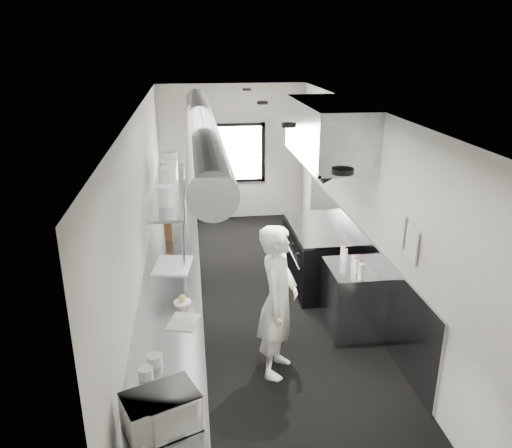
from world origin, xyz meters
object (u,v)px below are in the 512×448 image
object	(u,v)px
line_cook	(278,301)
plate_stack_c	(169,173)
plate_stack_d	(170,163)
squeeze_bottle_b	(356,267)
prep_counter	(174,303)
squeeze_bottle_d	(345,255)
deli_tub_b	(146,373)
squeeze_bottle_c	(354,262)
squeeze_bottle_e	(343,253)
pass_shelf	(169,189)
squeeze_bottle_a	(361,271)
microwave	(161,412)
plate_stack_a	(166,196)
deli_tub_a	(154,360)
knife_block	(168,230)
bottle_station	(352,299)
exhaust_hood	(328,131)
far_work_table	(178,211)
range	(318,255)
cutting_board	(173,265)
small_plate	(182,302)
plate_stack_b	(168,179)

from	to	relation	value
line_cook	plate_stack_c	bearing A→B (deg)	49.58
line_cook	plate_stack_d	distance (m)	3.48
squeeze_bottle_b	prep_counter	bearing A→B (deg)	171.15
plate_stack_c	squeeze_bottle_d	size ratio (longest dim) A/B	2.12
deli_tub_b	squeeze_bottle_c	size ratio (longest dim) A/B	0.79
squeeze_bottle_e	plate_stack_c	bearing A→B (deg)	146.24
pass_shelf	squeeze_bottle_a	size ratio (longest dim) A/B	15.19
microwave	plate_stack_a	size ratio (longest dim) A/B	1.87
deli_tub_a	knife_block	size ratio (longest dim) A/B	0.53
bottle_station	deli_tub_a	world-z (taller)	deli_tub_a
deli_tub_b	knife_block	distance (m)	3.26
plate_stack_c	pass_shelf	bearing A→B (deg)	-92.55
squeeze_bottle_c	squeeze_bottle_d	size ratio (longest dim) A/B	0.92
exhaust_hood	far_work_table	xyz separation A→B (m)	(-2.25, 2.50, -1.94)
line_cook	microwave	distance (m)	2.17
prep_counter	plate_stack_d	distance (m)	2.56
exhaust_hood	squeeze_bottle_a	bearing A→B (deg)	-89.04
plate_stack_c	range	bearing A→B (deg)	-9.86
far_work_table	squeeze_bottle_c	distance (m)	4.55
deli_tub_a	cutting_board	bearing A→B (deg)	87.02
deli_tub_b	line_cook	bearing A→B (deg)	41.03
pass_shelf	line_cook	distance (m)	2.80
deli_tub_b	small_plate	world-z (taller)	deli_tub_b
deli_tub_a	knife_block	bearing A→B (deg)	89.61
pass_shelf	knife_block	distance (m)	0.62
pass_shelf	deli_tub_a	world-z (taller)	pass_shelf
deli_tub_a	cutting_board	size ratio (longest dim) A/B	0.23
bottle_station	cutting_board	bearing A→B (deg)	171.41
line_cook	microwave	bearing A→B (deg)	170.38
microwave	plate_stack_b	bearing A→B (deg)	68.12
bottle_station	cutting_board	distance (m)	2.37
plate_stack_c	deli_tub_a	bearing A→B (deg)	-91.07
deli_tub_a	knife_block	distance (m)	3.09
squeeze_bottle_e	pass_shelf	bearing A→B (deg)	147.83
knife_block	plate_stack_c	size ratio (longest dim) A/B	0.69
knife_block	plate_stack_b	xyz separation A→B (m)	(0.03, 0.17, 0.71)
bottle_station	far_work_table	xyz separation A→B (m)	(-2.30, 3.90, 0.00)
microwave	plate_stack_b	size ratio (longest dim) A/B	1.46
squeeze_bottle_d	bottle_station	bearing A→B (deg)	-71.68
line_cook	small_plate	world-z (taller)	line_cook
exhaust_hood	plate_stack_c	bearing A→B (deg)	170.39
range	squeeze_bottle_a	xyz separation A→B (m)	(0.09, -1.71, 0.53)
deli_tub_a	plate_stack_c	size ratio (longest dim) A/B	0.37
deli_tub_b	plate_stack_b	bearing A→B (deg)	88.01
squeeze_bottle_b	squeeze_bottle_c	bearing A→B (deg)	83.83
plate_stack_a	squeeze_bottle_e	xyz separation A→B (m)	(2.27, -0.53, -0.71)
knife_block	plate_stack_d	distance (m)	1.29
prep_counter	deli_tub_a	xyz separation A→B (m)	(-0.10, -1.94, 0.50)
plate_stack_d	exhaust_hood	bearing A→B (deg)	-23.60
prep_counter	plate_stack_a	distance (m)	1.39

